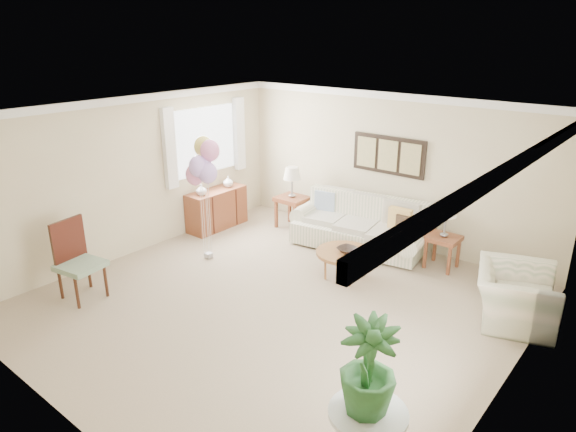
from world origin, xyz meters
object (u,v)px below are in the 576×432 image
at_px(accent_chair, 77,258).
at_px(balloon_cluster, 203,163).
at_px(armchair, 515,296).
at_px(sofa, 360,228).
at_px(coffee_table, 345,253).

distance_m(accent_chair, balloon_cluster, 2.29).
bearing_deg(armchair, sofa, 56.29).
height_order(sofa, coffee_table, sofa).
xyz_separation_m(coffee_table, armchair, (2.37, 0.35, -0.05)).
xyz_separation_m(armchair, balloon_cluster, (-4.48, -1.19, 1.27)).
xyz_separation_m(sofa, accent_chair, (-2.15, -3.98, 0.23)).
height_order(sofa, armchair, sofa).
bearing_deg(accent_chair, sofa, 61.59).
bearing_deg(accent_chair, balloon_cluster, 76.76).
bearing_deg(balloon_cluster, sofa, 49.76).
xyz_separation_m(coffee_table, accent_chair, (-2.58, -2.83, 0.18)).
bearing_deg(coffee_table, accent_chair, -132.36).
bearing_deg(armchair, balloon_cluster, 87.07).
bearing_deg(sofa, balloon_cluster, -130.24).
distance_m(coffee_table, armchair, 2.40).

